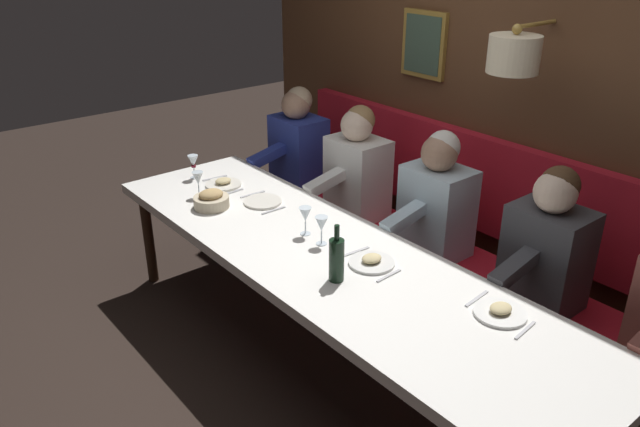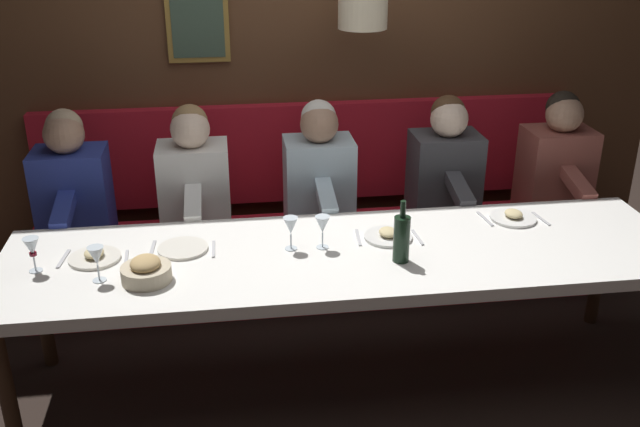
{
  "view_description": "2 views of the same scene",
  "coord_description": "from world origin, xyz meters",
  "px_view_note": "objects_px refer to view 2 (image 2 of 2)",
  "views": [
    {
      "loc": [
        -1.86,
        -2.22,
        2.33
      ],
      "look_at": [
        0.05,
        0.12,
        0.92
      ],
      "focal_mm": 34.85,
      "sensor_mm": 36.0,
      "label": 1
    },
    {
      "loc": [
        -3.01,
        0.54,
        2.28
      ],
      "look_at": [
        0.05,
        0.12,
        0.92
      ],
      "focal_mm": 40.28,
      "sensor_mm": 36.0,
      "label": 2
    }
  ],
  "objects_px": {
    "diner_nearest": "(557,161)",
    "diner_near": "(445,166)",
    "diner_far": "(194,178)",
    "wine_glass_0": "(96,257)",
    "wine_glass_3": "(291,227)",
    "wine_glass_2": "(323,225)",
    "wine_glass_1": "(32,248)",
    "bread_bowl": "(146,271)",
    "wine_bottle": "(402,238)",
    "diner_middle": "(319,172)",
    "dining_table": "(346,261)",
    "diner_farthest": "(72,184)"
  },
  "relations": [
    {
      "from": "diner_near",
      "to": "wine_glass_1",
      "type": "distance_m",
      "value": 2.35
    },
    {
      "from": "diner_farthest",
      "to": "wine_glass_0",
      "type": "distance_m",
      "value": 1.06
    },
    {
      "from": "diner_near",
      "to": "wine_glass_0",
      "type": "relative_size",
      "value": 4.82
    },
    {
      "from": "diner_nearest",
      "to": "wine_glass_2",
      "type": "distance_m",
      "value": 1.77
    },
    {
      "from": "diner_near",
      "to": "bread_bowl",
      "type": "relative_size",
      "value": 3.6
    },
    {
      "from": "wine_glass_2",
      "to": "wine_bottle",
      "type": "relative_size",
      "value": 0.55
    },
    {
      "from": "wine_glass_1",
      "to": "wine_bottle",
      "type": "xyz_separation_m",
      "value": [
        -0.13,
        -1.65,
        0.0
      ]
    },
    {
      "from": "wine_glass_0",
      "to": "wine_glass_2",
      "type": "bearing_deg",
      "value": -79.53
    },
    {
      "from": "diner_farthest",
      "to": "wine_bottle",
      "type": "height_order",
      "value": "diner_farthest"
    },
    {
      "from": "wine_glass_2",
      "to": "wine_glass_1",
      "type": "bearing_deg",
      "value": 92.56
    },
    {
      "from": "diner_middle",
      "to": "dining_table",
      "type": "bearing_deg",
      "value": -179.35
    },
    {
      "from": "wine_bottle",
      "to": "bread_bowl",
      "type": "height_order",
      "value": "wine_bottle"
    },
    {
      "from": "diner_far",
      "to": "diner_farthest",
      "type": "xyz_separation_m",
      "value": [
        0.0,
        0.68,
        0.0
      ]
    },
    {
      "from": "wine_glass_2",
      "to": "bread_bowl",
      "type": "bearing_deg",
      "value": 104.96
    },
    {
      "from": "diner_far",
      "to": "wine_glass_0",
      "type": "bearing_deg",
      "value": 159.02
    },
    {
      "from": "bread_bowl",
      "to": "dining_table",
      "type": "bearing_deg",
      "value": -79.74
    },
    {
      "from": "diner_farthest",
      "to": "bread_bowl",
      "type": "xyz_separation_m",
      "value": [
        -1.05,
        -0.49,
        -0.03
      ]
    },
    {
      "from": "diner_near",
      "to": "wine_glass_1",
      "type": "bearing_deg",
      "value": 112.3
    },
    {
      "from": "wine_glass_0",
      "to": "wine_glass_2",
      "type": "height_order",
      "value": "same"
    },
    {
      "from": "diner_nearest",
      "to": "wine_glass_1",
      "type": "xyz_separation_m",
      "value": [
        -0.89,
        2.88,
        0.04
      ]
    },
    {
      "from": "wine_glass_0",
      "to": "wine_glass_1",
      "type": "xyz_separation_m",
      "value": [
        0.13,
        0.3,
        -0.0
      ]
    },
    {
      "from": "diner_farthest",
      "to": "wine_glass_3",
      "type": "height_order",
      "value": "diner_farthest"
    },
    {
      "from": "diner_farthest",
      "to": "wine_glass_2",
      "type": "height_order",
      "value": "diner_farthest"
    },
    {
      "from": "wine_glass_2",
      "to": "wine_bottle",
      "type": "xyz_separation_m",
      "value": [
        -0.18,
        -0.34,
        -0.0
      ]
    },
    {
      "from": "dining_table",
      "to": "wine_glass_3",
      "type": "xyz_separation_m",
      "value": [
        0.06,
        0.26,
        0.17
      ]
    },
    {
      "from": "diner_far",
      "to": "bread_bowl",
      "type": "distance_m",
      "value": 1.06
    },
    {
      "from": "diner_farthest",
      "to": "wine_glass_0",
      "type": "bearing_deg",
      "value": -164.4
    },
    {
      "from": "diner_near",
      "to": "diner_middle",
      "type": "height_order",
      "value": "same"
    },
    {
      "from": "diner_nearest",
      "to": "wine_bottle",
      "type": "bearing_deg",
      "value": 129.72
    },
    {
      "from": "wine_glass_0",
      "to": "bread_bowl",
      "type": "xyz_separation_m",
      "value": [
        -0.03,
        -0.21,
        -0.07
      ]
    },
    {
      "from": "diner_middle",
      "to": "diner_far",
      "type": "distance_m",
      "value": 0.72
    },
    {
      "from": "diner_middle",
      "to": "wine_glass_3",
      "type": "distance_m",
      "value": 0.86
    },
    {
      "from": "diner_far",
      "to": "wine_glass_0",
      "type": "distance_m",
      "value": 1.09
    },
    {
      "from": "diner_near",
      "to": "wine_glass_1",
      "type": "height_order",
      "value": "diner_near"
    },
    {
      "from": "diner_nearest",
      "to": "diner_near",
      "type": "xyz_separation_m",
      "value": [
        0.0,
        0.7,
        0.0
      ]
    },
    {
      "from": "wine_glass_2",
      "to": "diner_farthest",
      "type": "bearing_deg",
      "value": 57.42
    },
    {
      "from": "wine_glass_2",
      "to": "diner_near",
      "type": "bearing_deg",
      "value": -45.88
    },
    {
      "from": "wine_glass_3",
      "to": "diner_nearest",
      "type": "bearing_deg",
      "value": -64.29
    },
    {
      "from": "wine_glass_2",
      "to": "bread_bowl",
      "type": "xyz_separation_m",
      "value": [
        -0.22,
        0.81,
        -0.07
      ]
    },
    {
      "from": "diner_far",
      "to": "wine_glass_1",
      "type": "xyz_separation_m",
      "value": [
        -0.89,
        0.69,
        0.04
      ]
    },
    {
      "from": "dining_table",
      "to": "diner_middle",
      "type": "xyz_separation_m",
      "value": [
        0.88,
        0.01,
        0.13
      ]
    },
    {
      "from": "diner_farthest",
      "to": "wine_glass_3",
      "type": "relative_size",
      "value": 4.82
    },
    {
      "from": "wine_glass_0",
      "to": "wine_glass_3",
      "type": "distance_m",
      "value": 0.89
    },
    {
      "from": "wine_glass_0",
      "to": "wine_glass_1",
      "type": "height_order",
      "value": "same"
    },
    {
      "from": "dining_table",
      "to": "diner_farthest",
      "type": "distance_m",
      "value": 1.67
    },
    {
      "from": "diner_nearest",
      "to": "bread_bowl",
      "type": "xyz_separation_m",
      "value": [
        -1.05,
        2.37,
        -0.03
      ]
    },
    {
      "from": "wine_glass_3",
      "to": "bread_bowl",
      "type": "height_order",
      "value": "wine_glass_3"
    },
    {
      "from": "dining_table",
      "to": "diner_far",
      "type": "bearing_deg",
      "value": 39.71
    },
    {
      "from": "wine_glass_2",
      "to": "wine_glass_3",
      "type": "relative_size",
      "value": 1.0
    },
    {
      "from": "diner_middle",
      "to": "bread_bowl",
      "type": "bearing_deg",
      "value": 139.14
    }
  ]
}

